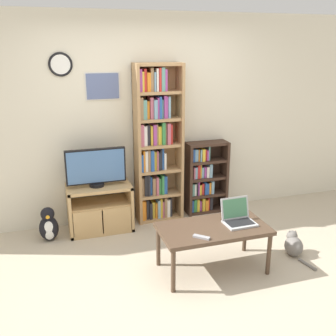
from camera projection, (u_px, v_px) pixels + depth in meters
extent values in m
plane|color=#BCAD93|center=(187.00, 279.00, 3.88)|extent=(18.00, 18.00, 0.00)
cube|color=beige|center=(143.00, 120.00, 4.98)|extent=(6.80, 0.06, 2.60)
torus|color=black|center=(60.00, 64.00, 4.46)|extent=(0.27, 0.03, 0.27)
cylinder|color=white|center=(60.00, 64.00, 4.46)|extent=(0.22, 0.02, 0.22)
cube|color=silver|center=(103.00, 86.00, 4.68)|extent=(0.42, 0.01, 0.33)
cube|color=slate|center=(103.00, 86.00, 4.67)|extent=(0.39, 0.02, 0.30)
cube|color=tan|center=(69.00, 211.00, 4.75)|extent=(0.04, 0.45, 0.58)
cube|color=tan|center=(129.00, 204.00, 4.96)|extent=(0.04, 0.45, 0.58)
cube|color=tan|center=(99.00, 187.00, 4.77)|extent=(0.77, 0.45, 0.04)
cube|color=tan|center=(101.00, 227.00, 4.93)|extent=(0.77, 0.45, 0.04)
cube|color=tan|center=(100.00, 203.00, 4.84)|extent=(0.70, 0.41, 0.04)
cube|color=tan|center=(88.00, 224.00, 4.64)|extent=(0.34, 0.02, 0.31)
cube|color=tan|center=(117.00, 220.00, 4.74)|extent=(0.34, 0.02, 0.31)
cylinder|color=black|center=(97.00, 184.00, 4.73)|extent=(0.18, 0.18, 0.04)
cube|color=black|center=(96.00, 166.00, 4.66)|extent=(0.71, 0.05, 0.43)
cube|color=#4770A8|center=(96.00, 167.00, 4.64)|extent=(0.68, 0.01, 0.39)
cube|color=tan|center=(137.00, 147.00, 4.86)|extent=(0.04, 0.28, 2.01)
cube|color=tan|center=(179.00, 143.00, 5.02)|extent=(0.04, 0.28, 2.01)
cube|color=tan|center=(156.00, 143.00, 5.06)|extent=(0.59, 0.02, 2.01)
cube|color=tan|center=(159.00, 217.00, 5.24)|extent=(0.52, 0.25, 0.04)
cube|color=tan|center=(159.00, 194.00, 5.14)|extent=(0.52, 0.25, 0.04)
cube|color=tan|center=(159.00, 170.00, 5.04)|extent=(0.52, 0.25, 0.04)
cube|color=tan|center=(159.00, 145.00, 4.94)|extent=(0.52, 0.25, 0.04)
cube|color=tan|center=(158.00, 119.00, 4.84)|extent=(0.52, 0.25, 0.04)
cube|color=tan|center=(158.00, 92.00, 4.74)|extent=(0.52, 0.25, 0.04)
cube|color=tan|center=(158.00, 64.00, 4.64)|extent=(0.52, 0.25, 0.04)
cube|color=orange|center=(142.00, 208.00, 5.13)|extent=(0.04, 0.23, 0.26)
cube|color=orange|center=(144.00, 208.00, 5.15)|extent=(0.02, 0.18, 0.25)
cube|color=#232328|center=(146.00, 208.00, 5.16)|extent=(0.03, 0.19, 0.26)
cube|color=#232328|center=(149.00, 209.00, 5.17)|extent=(0.04, 0.21, 0.22)
cube|color=gold|center=(152.00, 208.00, 5.19)|extent=(0.04, 0.18, 0.22)
cube|color=orange|center=(155.00, 208.00, 5.20)|extent=(0.03, 0.20, 0.21)
cube|color=#759EB7|center=(157.00, 207.00, 5.19)|extent=(0.03, 0.22, 0.25)
cube|color=gold|center=(160.00, 206.00, 5.21)|extent=(0.03, 0.20, 0.26)
cube|color=#B75B70|center=(162.00, 207.00, 5.22)|extent=(0.02, 0.21, 0.22)
cube|color=#93704C|center=(164.00, 205.00, 5.22)|extent=(0.03, 0.22, 0.27)
cube|color=white|center=(166.00, 206.00, 5.23)|extent=(0.04, 0.21, 0.24)
cube|color=#232328|center=(169.00, 205.00, 5.25)|extent=(0.03, 0.20, 0.26)
cube|color=#93704C|center=(141.00, 185.00, 5.05)|extent=(0.04, 0.18, 0.24)
cube|color=#232328|center=(145.00, 184.00, 5.05)|extent=(0.04, 0.20, 0.27)
cube|color=#232328|center=(147.00, 183.00, 5.05)|extent=(0.03, 0.22, 0.28)
cube|color=#2856A8|center=(149.00, 184.00, 5.08)|extent=(0.03, 0.18, 0.24)
cube|color=#93704C|center=(152.00, 185.00, 5.08)|extent=(0.04, 0.21, 0.23)
cube|color=#B75B70|center=(156.00, 184.00, 5.09)|extent=(0.03, 0.23, 0.23)
cube|color=#388947|center=(158.00, 185.00, 5.11)|extent=(0.04, 0.19, 0.21)
cube|color=#388947|center=(161.00, 183.00, 5.11)|extent=(0.03, 0.22, 0.25)
cube|color=#2856A8|center=(164.00, 183.00, 5.13)|extent=(0.04, 0.20, 0.24)
cube|color=#2856A8|center=(140.00, 162.00, 4.94)|extent=(0.03, 0.23, 0.22)
cube|color=orange|center=(142.00, 160.00, 4.94)|extent=(0.02, 0.22, 0.27)
cube|color=white|center=(145.00, 160.00, 4.95)|extent=(0.03, 0.21, 0.26)
cube|color=#93704C|center=(147.00, 159.00, 4.96)|extent=(0.03, 0.21, 0.28)
cube|color=#2856A8|center=(151.00, 159.00, 4.97)|extent=(0.04, 0.22, 0.27)
cube|color=gold|center=(153.00, 159.00, 4.99)|extent=(0.04, 0.18, 0.24)
cube|color=#B75B70|center=(156.00, 159.00, 5.00)|extent=(0.02, 0.21, 0.25)
cube|color=#232328|center=(158.00, 160.00, 5.01)|extent=(0.02, 0.21, 0.23)
cube|color=#232328|center=(159.00, 158.00, 5.01)|extent=(0.02, 0.19, 0.27)
cube|color=#2856A8|center=(161.00, 157.00, 5.02)|extent=(0.02, 0.18, 0.28)
cube|color=white|center=(163.00, 160.00, 5.03)|extent=(0.03, 0.20, 0.21)
cube|color=#B75B70|center=(140.00, 134.00, 4.83)|extent=(0.04, 0.22, 0.27)
cube|color=white|center=(144.00, 135.00, 4.86)|extent=(0.04, 0.20, 0.25)
cube|color=#232328|center=(147.00, 134.00, 4.87)|extent=(0.04, 0.18, 0.25)
cube|color=gold|center=(150.00, 135.00, 4.88)|extent=(0.03, 0.18, 0.24)
cube|color=#9E4293|center=(153.00, 134.00, 4.89)|extent=(0.04, 0.20, 0.25)
cube|color=#93704C|center=(155.00, 133.00, 4.90)|extent=(0.02, 0.19, 0.26)
cube|color=gold|center=(158.00, 134.00, 4.92)|extent=(0.04, 0.18, 0.23)
cube|color=#388947|center=(162.00, 132.00, 4.92)|extent=(0.04, 0.20, 0.28)
cube|color=#93704C|center=(164.00, 133.00, 4.93)|extent=(0.02, 0.18, 0.26)
cube|color=#B75B70|center=(167.00, 133.00, 4.93)|extent=(0.04, 0.22, 0.27)
cube|color=red|center=(169.00, 133.00, 4.95)|extent=(0.03, 0.19, 0.25)
cube|color=#93704C|center=(140.00, 108.00, 4.73)|extent=(0.04, 0.23, 0.26)
cube|color=#5B9389|center=(143.00, 109.00, 4.76)|extent=(0.04, 0.21, 0.23)
cube|color=orange|center=(147.00, 109.00, 4.78)|extent=(0.04, 0.17, 0.22)
cube|color=#B75B70|center=(150.00, 107.00, 4.78)|extent=(0.04, 0.19, 0.26)
cube|color=#759EB7|center=(154.00, 109.00, 4.79)|extent=(0.04, 0.22, 0.23)
cube|color=#9E4293|center=(156.00, 107.00, 4.80)|extent=(0.02, 0.21, 0.26)
cube|color=#2856A8|center=(158.00, 107.00, 4.81)|extent=(0.03, 0.22, 0.27)
cube|color=#5B9389|center=(161.00, 108.00, 4.83)|extent=(0.02, 0.18, 0.23)
cube|color=#9E4293|center=(163.00, 106.00, 4.82)|extent=(0.03, 0.21, 0.27)
cube|color=#9E4293|center=(165.00, 106.00, 4.83)|extent=(0.02, 0.20, 0.27)
cube|color=#759EB7|center=(167.00, 107.00, 4.84)|extent=(0.03, 0.20, 0.26)
cube|color=#9E4293|center=(139.00, 80.00, 4.64)|extent=(0.04, 0.20, 0.26)
cube|color=gold|center=(142.00, 81.00, 4.66)|extent=(0.02, 0.19, 0.23)
cube|color=red|center=(144.00, 80.00, 4.66)|extent=(0.03, 0.18, 0.26)
cube|color=orange|center=(147.00, 82.00, 4.68)|extent=(0.04, 0.19, 0.22)
cube|color=#93704C|center=(150.00, 79.00, 4.68)|extent=(0.04, 0.19, 0.27)
cube|color=#759EB7|center=(153.00, 81.00, 4.70)|extent=(0.02, 0.20, 0.23)
cube|color=white|center=(155.00, 79.00, 4.70)|extent=(0.02, 0.21, 0.27)
cube|color=red|center=(158.00, 79.00, 4.70)|extent=(0.03, 0.23, 0.27)
cube|color=#5B9389|center=(161.00, 79.00, 4.71)|extent=(0.04, 0.22, 0.28)
cube|color=#9E4293|center=(164.00, 80.00, 4.73)|extent=(0.03, 0.22, 0.25)
cube|color=#3D281E|center=(188.00, 180.00, 5.23)|extent=(0.04, 0.24, 0.98)
cube|color=#3D281E|center=(224.00, 176.00, 5.39)|extent=(0.04, 0.24, 0.98)
cube|color=#3D281E|center=(203.00, 175.00, 5.41)|extent=(0.56, 0.02, 0.98)
cube|color=#3D281E|center=(205.00, 210.00, 5.45)|extent=(0.49, 0.20, 0.04)
cube|color=#3D281E|center=(206.00, 194.00, 5.38)|extent=(0.49, 0.20, 0.04)
cube|color=#3D281E|center=(206.00, 178.00, 5.31)|extent=(0.49, 0.20, 0.04)
cube|color=#3D281E|center=(207.00, 161.00, 5.24)|extent=(0.49, 0.20, 0.04)
cube|color=#3D281E|center=(207.00, 144.00, 5.17)|extent=(0.49, 0.20, 0.04)
cube|color=#2856A8|center=(191.00, 205.00, 5.37)|extent=(0.04, 0.16, 0.17)
cube|color=#388947|center=(193.00, 204.00, 5.38)|extent=(0.04, 0.17, 0.18)
cube|color=gold|center=(196.00, 204.00, 5.39)|extent=(0.04, 0.17, 0.18)
cube|color=#9E4293|center=(199.00, 204.00, 5.41)|extent=(0.03, 0.15, 0.15)
cube|color=gold|center=(202.00, 203.00, 5.41)|extent=(0.04, 0.17, 0.18)
cube|color=orange|center=(205.00, 204.00, 5.43)|extent=(0.04, 0.18, 0.15)
cube|color=red|center=(207.00, 202.00, 5.44)|extent=(0.02, 0.15, 0.17)
cube|color=#232328|center=(209.00, 202.00, 5.45)|extent=(0.04, 0.16, 0.18)
cube|color=#5B9389|center=(191.00, 189.00, 5.30)|extent=(0.04, 0.17, 0.17)
cube|color=white|center=(194.00, 188.00, 5.31)|extent=(0.02, 0.16, 0.16)
cube|color=#232328|center=(195.00, 187.00, 5.31)|extent=(0.02, 0.16, 0.19)
cube|color=#9E4293|center=(197.00, 187.00, 5.32)|extent=(0.02, 0.17, 0.19)
cube|color=gold|center=(199.00, 188.00, 5.33)|extent=(0.03, 0.16, 0.14)
cube|color=red|center=(201.00, 188.00, 5.34)|extent=(0.04, 0.15, 0.16)
cube|color=#2856A8|center=(203.00, 187.00, 5.34)|extent=(0.02, 0.18, 0.18)
cube|color=#2856A8|center=(205.00, 187.00, 5.36)|extent=(0.04, 0.17, 0.15)
cube|color=orange|center=(208.00, 187.00, 5.37)|extent=(0.03, 0.17, 0.16)
cube|color=#759EB7|center=(211.00, 186.00, 5.38)|extent=(0.04, 0.17, 0.18)
cube|color=#93704C|center=(190.00, 171.00, 5.22)|extent=(0.02, 0.15, 0.19)
cube|color=#B75B70|center=(192.00, 172.00, 5.23)|extent=(0.02, 0.18, 0.16)
cube|color=#759EB7|center=(194.00, 172.00, 5.24)|extent=(0.03, 0.16, 0.16)
cube|color=red|center=(197.00, 170.00, 5.25)|extent=(0.04, 0.17, 0.19)
cube|color=gold|center=(199.00, 170.00, 5.26)|extent=(0.02, 0.15, 0.19)
cube|color=#759EB7|center=(201.00, 171.00, 5.27)|extent=(0.03, 0.15, 0.15)
cube|color=#9E4293|center=(203.00, 171.00, 5.28)|extent=(0.03, 0.15, 0.15)
cube|color=white|center=(206.00, 171.00, 5.29)|extent=(0.03, 0.17, 0.15)
cube|color=#759EB7|center=(209.00, 169.00, 5.29)|extent=(0.04, 0.17, 0.19)
cube|color=#2856A8|center=(192.00, 155.00, 5.16)|extent=(0.04, 0.16, 0.17)
cube|color=#759EB7|center=(195.00, 155.00, 5.17)|extent=(0.04, 0.15, 0.16)
cube|color=orange|center=(197.00, 154.00, 5.18)|extent=(0.02, 0.15, 0.16)
cube|color=#759EB7|center=(199.00, 154.00, 5.18)|extent=(0.02, 0.18, 0.16)
cube|color=gold|center=(201.00, 154.00, 5.19)|extent=(0.04, 0.19, 0.17)
cube|color=red|center=(204.00, 154.00, 5.21)|extent=(0.03, 0.15, 0.15)
cube|color=#9E4293|center=(206.00, 154.00, 5.22)|extent=(0.02, 0.16, 0.14)
cube|color=#5B9389|center=(207.00, 152.00, 5.22)|extent=(0.02, 0.15, 0.19)
cube|color=#4C3828|center=(213.00, 229.00, 3.91)|extent=(1.09, 0.58, 0.04)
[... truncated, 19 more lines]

